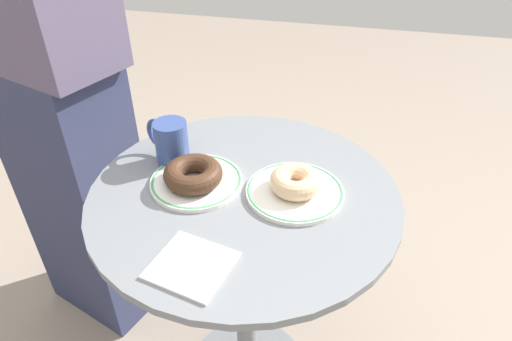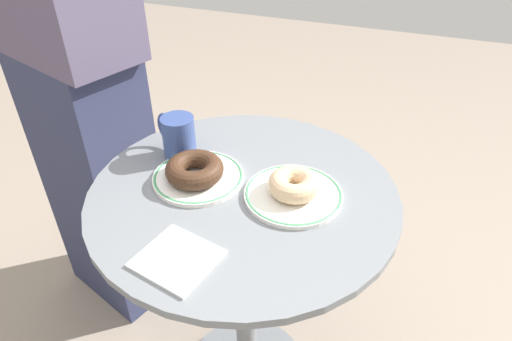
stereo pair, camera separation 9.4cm
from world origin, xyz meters
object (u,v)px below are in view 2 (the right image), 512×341
at_px(donut_chocolate, 195,169).
at_px(coffee_mug, 178,136).
at_px(cafe_table, 245,267).
at_px(plate_left, 198,177).
at_px(paper_napkin, 177,259).
at_px(plate_right, 293,194).
at_px(donut_glazed, 294,184).
at_px(person_figure, 74,74).

bearing_deg(donut_chocolate, coffee_mug, 135.74).
xyz_separation_m(cafe_table, plate_left, (-0.11, -0.00, 0.25)).
height_order(donut_chocolate, coffee_mug, coffee_mug).
relative_size(donut_chocolate, paper_napkin, 0.97).
height_order(cafe_table, donut_chocolate, donut_chocolate).
height_order(cafe_table, plate_left, plate_left).
relative_size(plate_left, coffee_mug, 1.73).
bearing_deg(plate_right, donut_chocolate, -173.64).
height_order(plate_right, donut_glazed, donut_glazed).
bearing_deg(plate_right, person_figure, 165.47).
relative_size(plate_left, donut_glazed, 1.85).
bearing_deg(cafe_table, plate_left, -178.64).
height_order(donut_chocolate, donut_glazed, same).
xyz_separation_m(paper_napkin, person_figure, (-0.53, 0.42, 0.10)).
bearing_deg(cafe_table, donut_glazed, 7.68).
height_order(cafe_table, donut_glazed, donut_glazed).
xyz_separation_m(cafe_table, donut_glazed, (0.11, 0.01, 0.28)).
relative_size(plate_right, paper_napkin, 1.58).
height_order(donut_glazed, coffee_mug, coffee_mug).
height_order(donut_chocolate, person_figure, person_figure).
distance_m(donut_glazed, coffee_mug, 0.31).
xyz_separation_m(paper_napkin, coffee_mug, (-0.16, 0.30, 0.05)).
bearing_deg(paper_napkin, cafe_table, 81.49).
distance_m(cafe_table, donut_chocolate, 0.30).
relative_size(donut_glazed, paper_napkin, 0.83).
relative_size(plate_left, paper_napkin, 1.53).
relative_size(plate_right, person_figure, 0.12).
bearing_deg(donut_glazed, paper_napkin, -120.14).
xyz_separation_m(plate_right, donut_chocolate, (-0.22, -0.02, 0.03)).
xyz_separation_m(cafe_table, person_figure, (-0.57, 0.19, 0.34)).
relative_size(cafe_table, donut_chocolate, 5.75).
height_order(plate_left, paper_napkin, plate_left).
bearing_deg(coffee_mug, donut_chocolate, -44.26).
bearing_deg(donut_chocolate, plate_left, 73.91).
bearing_deg(donut_glazed, plate_left, -175.47).
distance_m(coffee_mug, person_figure, 0.40).
relative_size(paper_napkin, person_figure, 0.08).
xyz_separation_m(plate_left, donut_chocolate, (-0.00, -0.01, 0.03)).
distance_m(cafe_table, plate_right, 0.27).
relative_size(cafe_table, plate_right, 3.52).
height_order(plate_left, person_figure, person_figure).
xyz_separation_m(plate_right, person_figure, (-0.68, 0.18, 0.09)).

